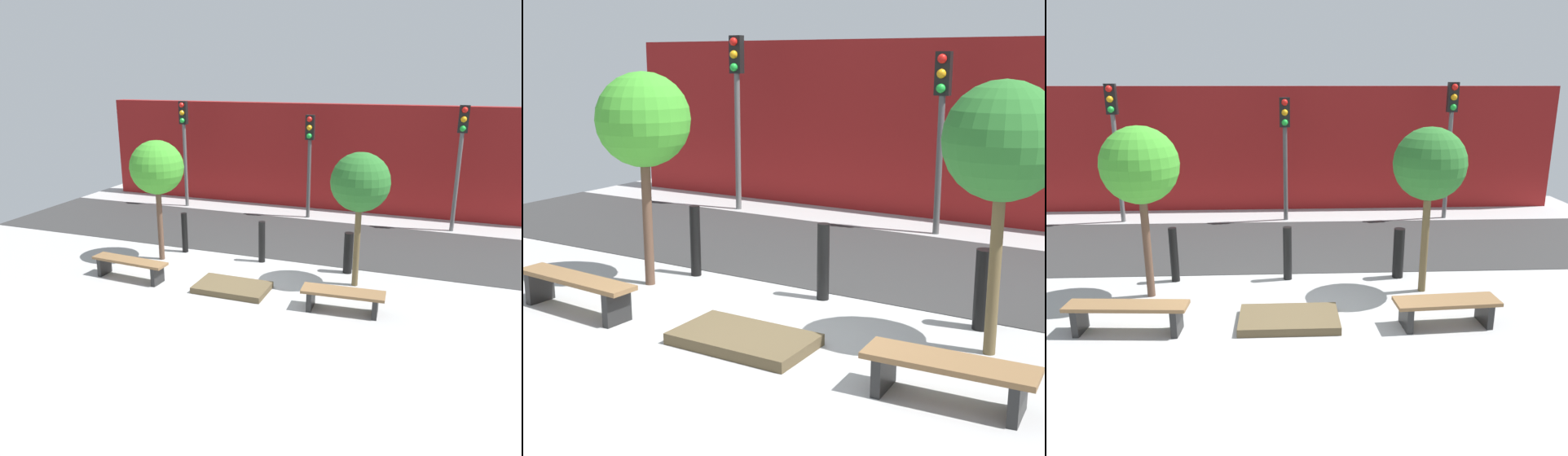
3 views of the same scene
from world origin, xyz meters
TOP-DOWN VIEW (x-y plane):
  - ground_plane at (0.00, 0.00)m, footprint 18.00×18.00m
  - road_strip at (0.00, 4.08)m, footprint 18.00×3.94m
  - building_facade at (0.00, 7.83)m, footprint 16.20×0.50m
  - bench_left at (-2.48, -0.25)m, footprint 1.88×0.51m
  - bench_right at (2.48, -0.25)m, footprint 1.67×0.58m
  - planter_bed at (0.00, -0.05)m, footprint 1.60×0.95m
  - tree_behind_left_bench at (-2.48, 1.16)m, footprint 1.32×1.32m
  - tree_behind_right_bench at (2.48, 1.16)m, footprint 1.28×1.28m
  - bollard_far_left at (-2.18, 1.86)m, footprint 0.16×0.16m
  - bollard_left at (0.00, 1.86)m, footprint 0.17×0.17m
  - bollard_center at (2.18, 1.86)m, footprint 0.21×0.21m
  - traffic_light_west at (-4.51, 6.34)m, footprint 0.28×0.27m
  - traffic_light_mid_west at (0.00, 6.34)m, footprint 0.28×0.27m

SIDE VIEW (x-z plane):
  - ground_plane at x=0.00m, z-range 0.00..0.00m
  - road_strip at x=0.00m, z-range 0.00..0.01m
  - planter_bed at x=0.00m, z-range 0.00..0.13m
  - bench_right at x=2.48m, z-range 0.09..0.54m
  - bench_left at x=-2.48m, z-range 0.11..0.58m
  - bollard_center at x=2.18m, z-range 0.00..1.00m
  - bollard_left at x=0.00m, z-range 0.00..1.06m
  - bollard_far_left at x=-2.18m, z-range 0.00..1.08m
  - building_facade at x=0.00m, z-range 0.00..3.63m
  - traffic_light_mid_west at x=0.00m, z-range 0.65..4.00m
  - tree_behind_right_bench at x=2.48m, z-range 0.84..3.85m
  - tree_behind_left_bench at x=-2.48m, z-range 0.84..3.89m
  - traffic_light_west at x=-4.51m, z-range 0.70..4.40m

